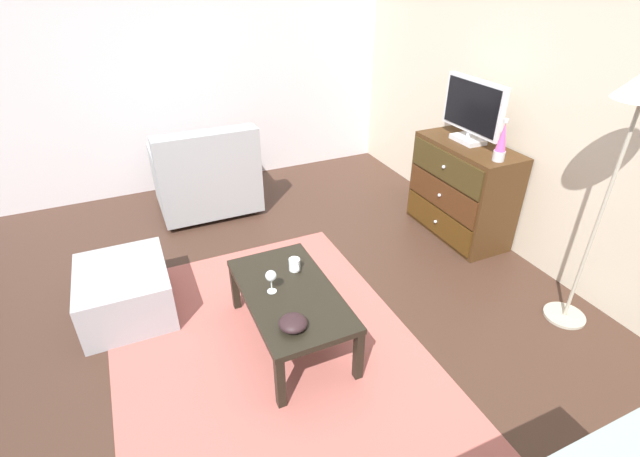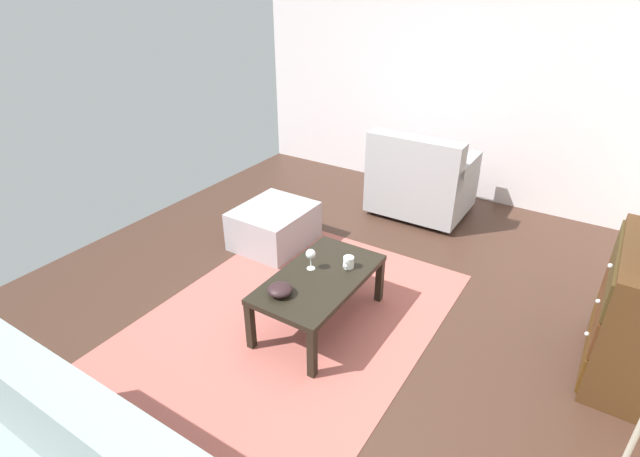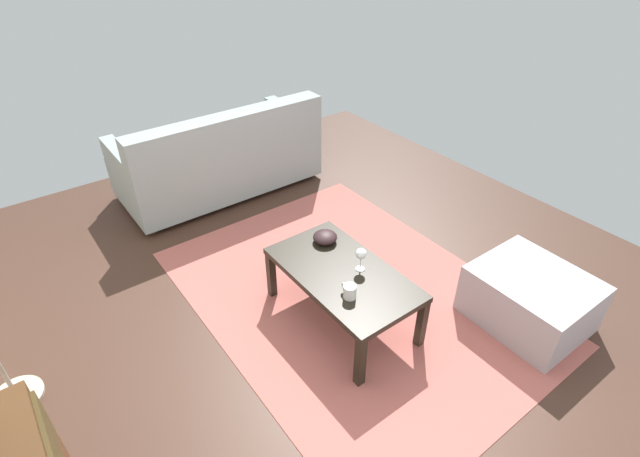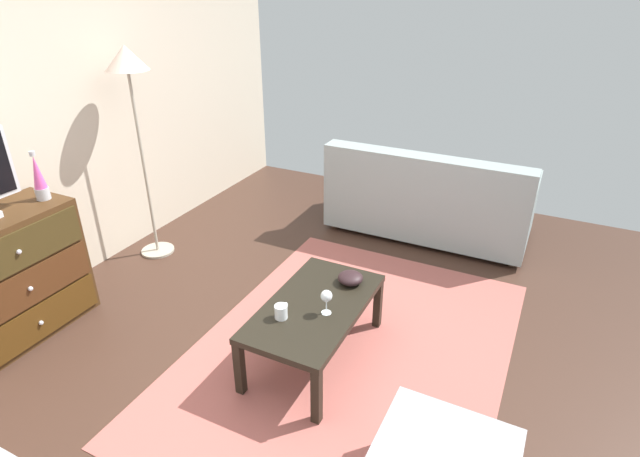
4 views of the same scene
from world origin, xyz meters
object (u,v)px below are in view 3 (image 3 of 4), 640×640
object	(u,v)px
dresser	(199,218)
bowl_decorative	(386,321)
tv	(172,119)
lava_lamp	(130,147)
couch_large	(560,266)
wine_glass	(420,318)
coffee_table	(374,343)
ottoman	(289,483)
mug	(334,350)
standing_lamp	(353,67)

from	to	relation	value
dresser	bowl_decorative	distance (m)	2.00
dresser	tv	distance (m)	0.77
tv	lava_lamp	distance (m)	0.37
lava_lamp	couch_large	size ratio (longest dim) A/B	0.18
bowl_decorative	wine_glass	bearing A→B (deg)	-51.05
lava_lamp	coffee_table	world-z (taller)	lava_lamp
tv	coffee_table	bearing A→B (deg)	-71.56
dresser	bowl_decorative	bearing A→B (deg)	-70.22
dresser	lava_lamp	bearing A→B (deg)	-173.93
tv	couch_large	distance (m)	3.05
bowl_decorative	ottoman	world-z (taller)	bowl_decorative
tv	wine_glass	bearing A→B (deg)	-66.99
mug	couch_large	size ratio (longest dim) A/B	0.06
lava_lamp	standing_lamp	distance (m)	1.81
bowl_decorative	ottoman	distance (m)	1.05
dresser	wine_glass	bearing A→B (deg)	-68.58
tv	mug	size ratio (longest dim) A/B	6.53
coffee_table	mug	bearing A→B (deg)	-164.26
coffee_table	couch_large	world-z (taller)	couch_large
wine_glass	ottoman	world-z (taller)	wine_glass
couch_large	ottoman	distance (m)	2.60
dresser	coffee_table	world-z (taller)	dresser
dresser	coffee_table	distance (m)	2.02
wine_glass	tv	bearing A→B (deg)	113.01
dresser	lava_lamp	xyz separation A→B (m)	(-0.41, -0.04, 0.62)
dresser	mug	bearing A→B (deg)	-81.82
mug	ottoman	distance (m)	0.69
wine_glass	couch_large	world-z (taller)	couch_large
couch_large	standing_lamp	size ratio (longest dim) A/B	1.01
coffee_table	tv	bearing A→B (deg)	108.44
lava_lamp	tv	bearing A→B (deg)	11.45
dresser	wine_glass	size ratio (longest dim) A/B	6.47
coffee_table	wine_glass	xyz separation A→B (m)	(0.22, -0.10, 0.17)
tv	lava_lamp	bearing A→B (deg)	-168.55
standing_lamp	coffee_table	bearing A→B (deg)	-112.32
standing_lamp	dresser	bearing A→B (deg)	177.95
mug	standing_lamp	xyz separation A→B (m)	(1.06, 1.97, 1.05)
wine_glass	mug	distance (m)	0.51
dresser	ottoman	distance (m)	2.51
mug	tv	bearing A→B (deg)	100.15
wine_glass	bowl_decorative	distance (m)	0.21
bowl_decorative	lava_lamp	bearing A→B (deg)	120.51
standing_lamp	ottoman	bearing A→B (deg)	-121.63
tv	wine_glass	xyz separation A→B (m)	(0.87, -2.06, -0.69)
ottoman	standing_lamp	bearing A→B (deg)	58.37
tv	mug	world-z (taller)	tv
tv	ottoman	world-z (taller)	tv
dresser	lava_lamp	size ratio (longest dim) A/B	3.08
tv	mug	bearing A→B (deg)	-79.85
tv	ottoman	distance (m)	2.71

